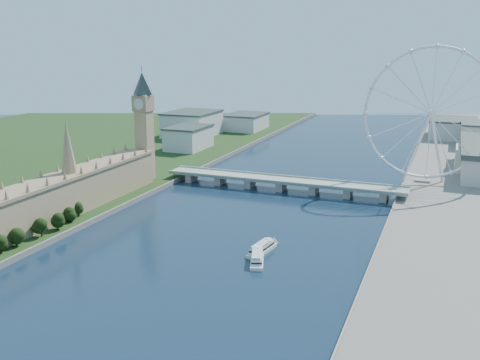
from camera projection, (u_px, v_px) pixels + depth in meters
The scene contains 7 objects.
parliament_range at pixel (71, 192), 407.06m from camera, with size 24.00×200.00×70.00m.
big_ben at pixel (143, 112), 492.57m from camera, with size 20.02×20.02×110.00m.
westminster_bridge at pixel (282, 182), 481.44m from camera, with size 220.00×22.00×9.50m.
london_eye at pixel (431, 114), 473.28m from camera, with size 113.60×39.12×124.30m.
city_skyline at pixel (370, 131), 699.29m from camera, with size 505.00×280.00×32.00m.
tour_boat_near at pixel (257, 262), 322.00m from camera, with size 7.90×30.85×6.83m, color silver, non-canonical shape.
tour_boat_far at pixel (262, 252), 336.99m from camera, with size 7.86×30.70×6.79m, color beige, non-canonical shape.
Camera 1 is at (136.35, -147.34, 127.14)m, focal length 40.00 mm.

